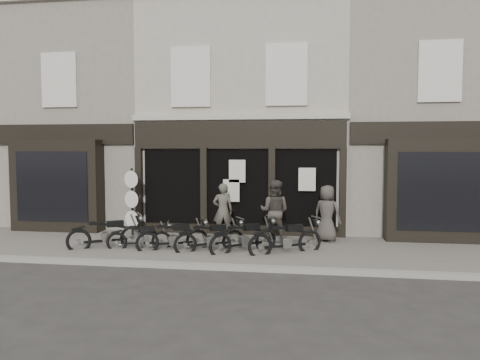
# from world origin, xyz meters

# --- Properties ---
(ground_plane) EXTENTS (90.00, 90.00, 0.00)m
(ground_plane) POSITION_xyz_m (0.00, 0.00, 0.00)
(ground_plane) COLOR #2D2B28
(ground_plane) RESTS_ON ground
(pavement) EXTENTS (30.00, 4.20, 0.12)m
(pavement) POSITION_xyz_m (0.00, 0.90, 0.06)
(pavement) COLOR #645F58
(pavement) RESTS_ON ground_plane
(kerb) EXTENTS (30.00, 0.25, 0.13)m
(kerb) POSITION_xyz_m (0.00, -1.25, 0.07)
(kerb) COLOR gray
(kerb) RESTS_ON ground_plane
(central_building) EXTENTS (7.30, 6.22, 8.34)m
(central_building) POSITION_xyz_m (0.00, 5.95, 4.08)
(central_building) COLOR #B1A898
(central_building) RESTS_ON ground
(neighbour_left) EXTENTS (5.60, 6.73, 8.34)m
(neighbour_left) POSITION_xyz_m (-6.35, 5.90, 4.04)
(neighbour_left) COLOR gray
(neighbour_left) RESTS_ON ground
(neighbour_right) EXTENTS (5.60, 6.73, 8.34)m
(neighbour_right) POSITION_xyz_m (6.35, 5.90, 4.04)
(neighbour_right) COLOR gray
(neighbour_right) RESTS_ON ground
(motorcycle_0) EXTENTS (2.00, 1.40, 1.06)m
(motorcycle_0) POSITION_xyz_m (-3.48, 0.32, 0.42)
(motorcycle_0) COLOR black
(motorcycle_0) RESTS_ON ground
(motorcycle_1) EXTENTS (1.84, 0.75, 0.90)m
(motorcycle_1) POSITION_xyz_m (-2.47, 0.33, 0.36)
(motorcycle_1) COLOR black
(motorcycle_1) RESTS_ON ground
(motorcycle_2) EXTENTS (1.96, 1.13, 1.00)m
(motorcycle_2) POSITION_xyz_m (-1.46, 0.32, 0.40)
(motorcycle_2) COLOR black
(motorcycle_2) RESTS_ON ground
(motorcycle_3) EXTENTS (1.89, 1.29, 1.00)m
(motorcycle_3) POSITION_xyz_m (-0.39, 0.39, 0.40)
(motorcycle_3) COLOR black
(motorcycle_3) RESTS_ON ground
(motorcycle_4) EXTENTS (1.84, 1.58, 1.05)m
(motorcycle_4) POSITION_xyz_m (0.58, 0.42, 0.42)
(motorcycle_4) COLOR black
(motorcycle_4) RESTS_ON ground
(motorcycle_5) EXTENTS (2.03, 1.37, 1.07)m
(motorcycle_5) POSITION_xyz_m (1.77, 0.37, 0.43)
(motorcycle_5) COLOR black
(motorcycle_5) RESTS_ON ground
(man_left) EXTENTS (0.72, 0.54, 1.78)m
(man_left) POSITION_xyz_m (-0.36, 2.15, 1.01)
(man_left) COLOR #4C483E
(man_left) RESTS_ON pavement
(man_centre) EXTENTS (1.05, 0.89, 1.92)m
(man_centre) POSITION_xyz_m (1.32, 1.78, 1.08)
(man_centre) COLOR #3F3933
(man_centre) RESTS_ON pavement
(man_right) EXTENTS (1.01, 0.86, 1.76)m
(man_right) POSITION_xyz_m (2.93, 2.10, 1.00)
(man_right) COLOR #403B35
(man_right) RESTS_ON pavement
(advert_sign_post) EXTENTS (0.55, 0.37, 2.35)m
(advert_sign_post) POSITION_xyz_m (-3.43, 2.16, 1.14)
(advert_sign_post) COLOR black
(advert_sign_post) RESTS_ON ground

